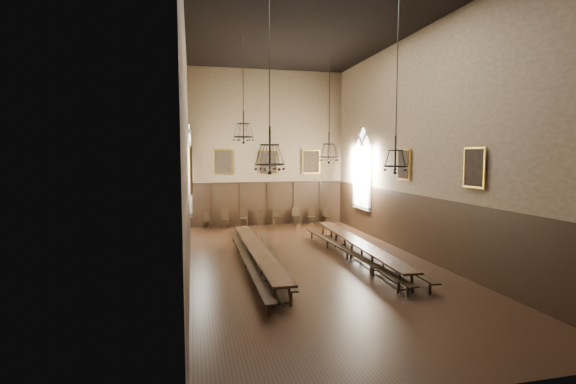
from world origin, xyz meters
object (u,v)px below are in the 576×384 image
object	(u,v)px
bench_right_inner	(347,254)
bench_right_outer	(372,251)
chair_1	(225,222)
chandelier_front_right	(395,153)
chandelier_back_left	(244,130)
bench_left_outer	(246,260)
chair_6	(311,220)
chair_4	(276,221)
chair_3	(261,222)
chair_0	(207,224)
table_right	(356,250)
chandelier_back_right	(329,150)
chair_7	(327,219)
table_left	(257,257)
bench_left_inner	(273,256)
chandelier_front_left	(270,154)
chair_5	(297,220)
chair_2	(244,221)

from	to	relation	value
bench_right_inner	bench_right_outer	world-z (taller)	bench_right_outer
chair_1	chandelier_front_right	size ratio (longest dim) A/B	0.18
bench_right_outer	chandelier_back_left	xyz separation A→B (m)	(-4.80, 2.35, 4.86)
bench_right_outer	bench_left_outer	bearing A→B (deg)	-176.24
chair_6	chair_4	bearing A→B (deg)	-168.21
chair_3	chair_0	bearing A→B (deg)	-178.75
table_right	chair_0	world-z (taller)	chair_0
chair_6	chandelier_back_right	xyz separation A→B (m)	(-0.80, -5.52, 4.05)
bench_right_inner	chair_7	bearing A→B (deg)	76.98
table_left	chandelier_front_right	size ratio (longest dim) A/B	1.73
chair_0	table_left	bearing A→B (deg)	-92.20
bench_right_inner	table_left	bearing A→B (deg)	-177.77
bench_left_inner	bench_right_outer	bearing A→B (deg)	-1.77
table_right	chair_3	world-z (taller)	chair_3
chandelier_back_right	chandelier_front_left	size ratio (longest dim) A/B	0.96
chair_3	chair_5	xyz separation A→B (m)	(2.09, -0.01, 0.04)
table_left	bench_right_outer	world-z (taller)	table_left
table_right	chair_7	world-z (taller)	chair_7
chandelier_back_right	chandelier_front_right	size ratio (longest dim) A/B	0.96
chair_2	chair_6	xyz separation A→B (m)	(4.00, -0.14, -0.02)
chair_4	chair_5	world-z (taller)	chair_5
bench_left_outer	chandelier_back_left	size ratio (longest dim) A/B	2.39
bench_right_inner	table_right	bearing A→B (deg)	22.16
chair_0	chair_7	xyz separation A→B (m)	(7.06, 0.05, 0.01)
bench_right_inner	bench_right_outer	xyz separation A→B (m)	(1.10, 0.17, 0.01)
chair_4	chair_6	xyz separation A→B (m)	(2.10, -0.10, 0.00)
chair_0	chair_5	bearing A→B (deg)	-12.07
table_right	bench_right_inner	xyz separation A→B (m)	(-0.46, -0.19, -0.09)
chandelier_back_left	chandelier_front_left	size ratio (longest dim) A/B	0.80
chandelier_front_left	bench_left_inner	bearing A→B (deg)	77.65
bench_left_outer	chandelier_front_right	distance (m)	6.49
bench_right_outer	chair_0	world-z (taller)	chair_0
bench_right_outer	chair_4	distance (m)	8.71
table_right	chandelier_back_left	size ratio (longest dim) A/B	2.18
chandelier_front_left	chair_3	bearing A→B (deg)	82.05
bench_right_inner	chair_6	xyz separation A→B (m)	(1.02, 8.50, 0.01)
bench_right_inner	chandelier_back_right	bearing A→B (deg)	85.72
table_right	bench_right_inner	size ratio (longest dim) A/B	0.98
table_left	chandelier_back_left	distance (m)	5.46
chair_2	chair_6	size ratio (longest dim) A/B	1.07
chair_6	chandelier_front_right	world-z (taller)	chandelier_front_right
chair_1	chandelier_back_left	distance (m)	7.78
bench_left_inner	chair_3	distance (m)	8.28
chair_7	bench_right_inner	bearing A→B (deg)	-120.60
chair_0	chair_6	xyz separation A→B (m)	(6.11, 0.00, 0.02)
bench_right_outer	chandelier_back_right	bearing A→B (deg)	107.24
table_right	chandelier_back_right	distance (m)	4.86
chair_4	chandelier_front_right	xyz separation A→B (m)	(1.52, -11.51, 3.88)
bench_left_outer	chair_7	size ratio (longest dim) A/B	11.24
bench_right_inner	chair_5	world-z (taller)	chair_5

